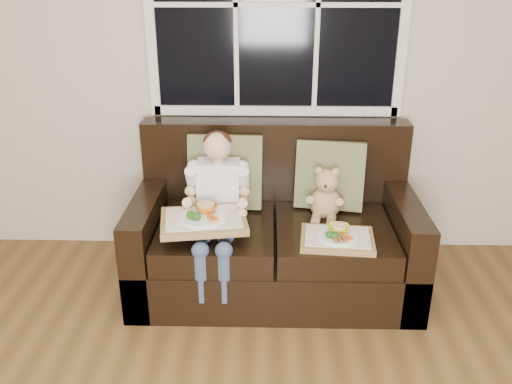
{
  "coord_description": "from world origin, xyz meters",
  "views": [
    {
      "loc": [
        0.34,
        -0.99,
        1.89
      ],
      "look_at": [
        0.27,
        1.85,
        0.68
      ],
      "focal_mm": 38.0,
      "sensor_mm": 36.0,
      "label": 1
    }
  ],
  "objects_px": {
    "loveseat": "(274,236)",
    "tray_left": "(204,219)",
    "tray_right": "(337,238)",
    "child": "(217,195)",
    "teddy_bear": "(326,197)"
  },
  "relations": [
    {
      "from": "loveseat",
      "to": "tray_left",
      "type": "height_order",
      "value": "loveseat"
    },
    {
      "from": "tray_left",
      "to": "tray_right",
      "type": "bearing_deg",
      "value": -10.41
    },
    {
      "from": "loveseat",
      "to": "child",
      "type": "bearing_deg",
      "value": -160.92
    },
    {
      "from": "child",
      "to": "tray_left",
      "type": "relative_size",
      "value": 1.6
    },
    {
      "from": "teddy_bear",
      "to": "tray_left",
      "type": "relative_size",
      "value": 0.64
    },
    {
      "from": "tray_left",
      "to": "tray_right",
      "type": "distance_m",
      "value": 0.75
    },
    {
      "from": "tray_right",
      "to": "loveseat",
      "type": "bearing_deg",
      "value": 140.98
    },
    {
      "from": "loveseat",
      "to": "teddy_bear",
      "type": "xyz_separation_m",
      "value": [
        0.31,
        -0.01,
        0.27
      ]
    },
    {
      "from": "teddy_bear",
      "to": "tray_right",
      "type": "distance_m",
      "value": 0.34
    },
    {
      "from": "teddy_bear",
      "to": "tray_left",
      "type": "distance_m",
      "value": 0.77
    },
    {
      "from": "loveseat",
      "to": "child",
      "type": "xyz_separation_m",
      "value": [
        -0.34,
        -0.12,
        0.33
      ]
    },
    {
      "from": "child",
      "to": "tray_right",
      "type": "xyz_separation_m",
      "value": [
        0.68,
        -0.22,
        -0.16
      ]
    },
    {
      "from": "loveseat",
      "to": "tray_right",
      "type": "height_order",
      "value": "loveseat"
    },
    {
      "from": "child",
      "to": "loveseat",
      "type": "bearing_deg",
      "value": 19.08
    },
    {
      "from": "loveseat",
      "to": "child",
      "type": "distance_m",
      "value": 0.49
    }
  ]
}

